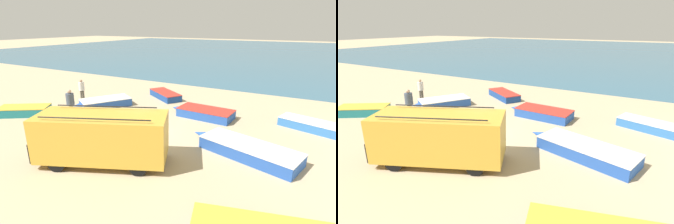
% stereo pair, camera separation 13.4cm
% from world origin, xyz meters
% --- Properties ---
extents(ground_plane, '(200.00, 200.00, 0.00)m').
position_xyz_m(ground_plane, '(0.00, 0.00, 0.00)').
color(ground_plane, tan).
extents(sea_water, '(120.00, 80.00, 0.01)m').
position_xyz_m(sea_water, '(0.00, 52.00, 0.00)').
color(sea_water, '#33607A').
rests_on(sea_water, ground_plane).
extents(parked_van, '(5.65, 3.95, 2.24)m').
position_xyz_m(parked_van, '(0.25, -3.14, 1.17)').
color(parked_van, gold).
rests_on(parked_van, ground_plane).
extents(fishing_rowboat_0, '(5.09, 2.39, 0.50)m').
position_xyz_m(fishing_rowboat_0, '(8.27, 5.07, 0.25)').
color(fishing_rowboat_0, '#2D66AD').
rests_on(fishing_rowboat_0, ground_plane).
extents(fishing_rowboat_1, '(3.22, 4.07, 0.56)m').
position_xyz_m(fishing_rowboat_1, '(-5.28, 2.93, 0.28)').
color(fishing_rowboat_1, '#234CA3').
rests_on(fishing_rowboat_1, ground_plane).
extents(fishing_rowboat_2, '(5.31, 2.65, 0.57)m').
position_xyz_m(fishing_rowboat_2, '(5.28, 0.42, 0.28)').
color(fishing_rowboat_2, '#234CA3').
rests_on(fishing_rowboat_2, ground_plane).
extents(fishing_rowboat_3, '(3.59, 2.87, 0.55)m').
position_xyz_m(fishing_rowboat_3, '(-8.57, -1.08, 0.27)').
color(fishing_rowboat_3, '#1E757F').
rests_on(fishing_rowboat_3, ground_plane).
extents(fishing_rowboat_4, '(3.70, 2.80, 0.52)m').
position_xyz_m(fishing_rowboat_4, '(-2.71, 7.02, 0.26)').
color(fishing_rowboat_4, navy).
rests_on(fishing_rowboat_4, ground_plane).
extents(fishing_rowboat_6, '(4.14, 1.74, 0.55)m').
position_xyz_m(fishing_rowboat_6, '(1.74, 4.25, 0.28)').
color(fishing_rowboat_6, '#234CA3').
rests_on(fishing_rowboat_6, ground_plane).
extents(fisherman_0, '(0.42, 0.42, 1.61)m').
position_xyz_m(fisherman_0, '(-7.83, 3.31, 0.96)').
color(fisherman_0, '#5B564C').
rests_on(fisherman_0, ground_plane).
extents(fisherman_1, '(0.48, 0.48, 1.82)m').
position_xyz_m(fisherman_1, '(-5.29, 0.05, 1.09)').
color(fisherman_1, navy).
rests_on(fisherman_1, ground_plane).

